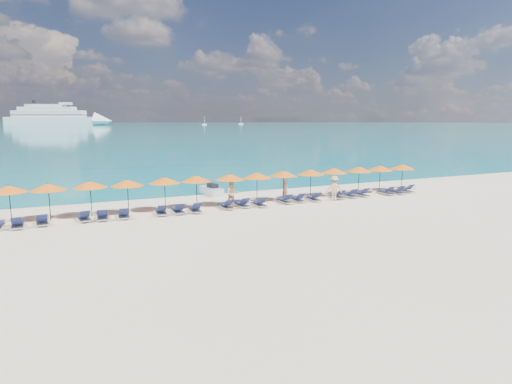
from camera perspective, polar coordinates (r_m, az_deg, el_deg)
name	(u,v)px	position (r m, az deg, el deg)	size (l,w,h in m)	color
ground	(276,219)	(26.12, 2.71, -3.60)	(1400.00, 1400.00, 0.00)	beige
sea	(70,124)	(682.77, -23.58, 8.30)	(1600.00, 1300.00, 0.01)	#1FA9B2
cruise_ship	(60,117)	(555.83, -24.65, 9.03)	(119.90, 69.31, 34.25)	silver
sailboat_near	(204,124)	(516.02, -6.90, 8.97)	(5.52, 1.84, 10.12)	silver
sailboat_far	(241,123)	(590.02, -2.03, 9.12)	(6.23, 2.08, 11.42)	silver
jetski	(212,190)	(34.59, -5.95, 0.25)	(1.33, 2.65, 0.90)	silver
beachgoer_a	(285,188)	(32.40, 3.90, 0.47)	(0.61, 0.40, 1.67)	tan
beachgoer_b	(232,194)	(29.44, -3.16, -0.23)	(0.92, 0.53, 1.88)	tan
beachgoer_c	(334,188)	(32.25, 10.37, 0.48)	(1.21, 0.56, 1.87)	tan
umbrella_0	(9,189)	(28.49, -30.10, 0.35)	(2.10, 2.10, 2.28)	black
umbrella_1	(48,187)	(28.25, -25.97, 0.60)	(2.10, 2.10, 2.28)	black
umbrella_2	(90,184)	(28.35, -21.25, 0.95)	(2.10, 2.10, 2.28)	black
umbrella_3	(127,183)	(28.29, -16.79, 1.18)	(2.10, 2.10, 2.28)	black
umbrella_4	(165,180)	(28.88, -12.10, 1.54)	(2.10, 2.10, 2.28)	black
umbrella_5	(196,179)	(29.37, -7.96, 1.79)	(2.10, 2.10, 2.28)	black
umbrella_6	(230,177)	(29.97, -3.51, 2.02)	(2.10, 2.10, 2.28)	black
umbrella_7	(257,175)	(30.82, 0.14, 2.25)	(2.10, 2.10, 2.28)	black
umbrella_8	(283,173)	(31.92, 3.69, 2.48)	(2.10, 2.10, 2.28)	black
umbrella_9	(311,172)	(33.01, 7.32, 2.66)	(2.10, 2.10, 2.28)	black
umbrella_10	(334,170)	(34.31, 10.39, 2.84)	(2.10, 2.10, 2.28)	black
umbrella_11	(359,169)	(35.59, 13.60, 2.97)	(2.10, 2.10, 2.28)	black
umbrella_12	(380,168)	(36.92, 16.24, 3.09)	(2.10, 2.10, 2.28)	black
umbrella_13	(403,167)	(38.52, 18.96, 3.20)	(2.10, 2.10, 2.28)	black
lounger_1	(17,224)	(27.36, -29.21, -3.71)	(0.70, 1.73, 0.66)	silver
lounger_2	(42,221)	(27.48, -26.64, -3.46)	(0.78, 1.75, 0.66)	silver
lounger_3	(84,217)	(27.51, -21.98, -3.12)	(0.79, 1.75, 0.66)	silver
lounger_4	(103,216)	(27.46, -19.78, -3.01)	(0.75, 1.74, 0.66)	silver
lounger_5	(124,214)	(27.49, -17.25, -2.86)	(0.72, 1.73, 0.66)	silver
lounger_6	(161,211)	(27.82, -12.55, -2.50)	(0.77, 1.75, 0.66)	silver
lounger_7	(178,210)	(28.00, -10.35, -2.35)	(0.63, 1.70, 0.66)	silver
lounger_8	(195,209)	(28.19, -8.13, -2.21)	(0.71, 1.73, 0.66)	silver
lounger_9	(226,205)	(29.02, -4.01, -1.80)	(0.71, 1.73, 0.66)	silver
lounger_10	(242,204)	(29.55, -1.94, -1.57)	(0.72, 1.73, 0.66)	silver
lounger_11	(259,203)	(29.75, 0.41, -1.49)	(0.65, 1.71, 0.66)	silver
lounger_12	(284,200)	(31.00, 3.78, -1.06)	(0.63, 1.70, 0.66)	silver
lounger_13	(298,199)	(31.55, 5.56, -0.90)	(0.71, 1.73, 0.66)	silver
lounger_14	(313,198)	(32.06, 7.64, -0.77)	(0.74, 1.74, 0.66)	silver
lounger_15	(337,195)	(33.34, 10.72, -0.45)	(0.62, 1.70, 0.66)	silver
lounger_16	(349,194)	(34.04, 12.33, -0.31)	(0.77, 1.75, 0.66)	silver
lounger_17	(361,193)	(34.73, 13.82, -0.17)	(0.63, 1.70, 0.66)	silver
lounger_18	(386,192)	(35.98, 16.92, 0.03)	(0.71, 1.73, 0.66)	silver
lounger_19	(396,191)	(36.65, 18.19, 0.13)	(0.64, 1.71, 0.66)	silver
lounger_20	(405,190)	(37.67, 19.30, 0.31)	(0.71, 1.73, 0.66)	silver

